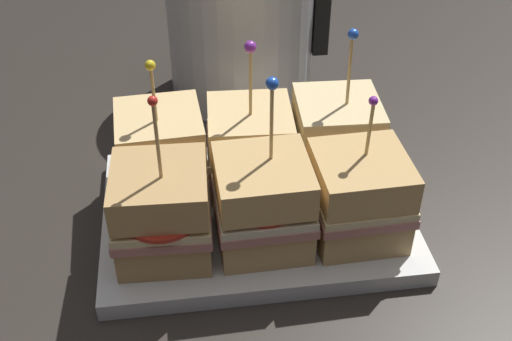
% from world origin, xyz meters
% --- Properties ---
extents(ground_plane, '(6.00, 6.00, 0.00)m').
position_xyz_m(ground_plane, '(0.00, 0.00, 0.00)').
color(ground_plane, '#2D2823').
extents(serving_platter, '(0.31, 0.22, 0.02)m').
position_xyz_m(serving_platter, '(0.00, 0.00, 0.01)').
color(serving_platter, silver).
rests_on(serving_platter, ground_plane).
extents(sandwich_front_left, '(0.09, 0.09, 0.17)m').
position_xyz_m(sandwich_front_left, '(-0.09, -0.05, 0.06)').
color(sandwich_front_left, tan).
rests_on(sandwich_front_left, serving_platter).
extents(sandwich_front_center, '(0.09, 0.09, 0.17)m').
position_xyz_m(sandwich_front_center, '(0.00, -0.05, 0.06)').
color(sandwich_front_center, tan).
rests_on(sandwich_front_center, serving_platter).
extents(sandwich_front_right, '(0.09, 0.09, 0.15)m').
position_xyz_m(sandwich_front_right, '(0.09, -0.05, 0.06)').
color(sandwich_front_right, tan).
rests_on(sandwich_front_right, serving_platter).
extents(sandwich_back_left, '(0.09, 0.09, 0.15)m').
position_xyz_m(sandwich_back_left, '(-0.09, 0.04, 0.06)').
color(sandwich_back_left, '#DBB77A').
rests_on(sandwich_back_left, serving_platter).
extents(sandwich_back_center, '(0.09, 0.09, 0.16)m').
position_xyz_m(sandwich_back_center, '(-0.00, 0.05, 0.06)').
color(sandwich_back_center, '#DBB77A').
rests_on(sandwich_back_center, serving_platter).
extents(sandwich_back_right, '(0.09, 0.09, 0.17)m').
position_xyz_m(sandwich_back_right, '(0.09, 0.04, 0.06)').
color(sandwich_back_right, beige).
rests_on(sandwich_back_right, serving_platter).
extents(kettle_steel, '(0.20, 0.18, 0.23)m').
position_xyz_m(kettle_steel, '(0.02, 0.27, 0.10)').
color(kettle_steel, '#B7BABF').
rests_on(kettle_steel, ground_plane).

